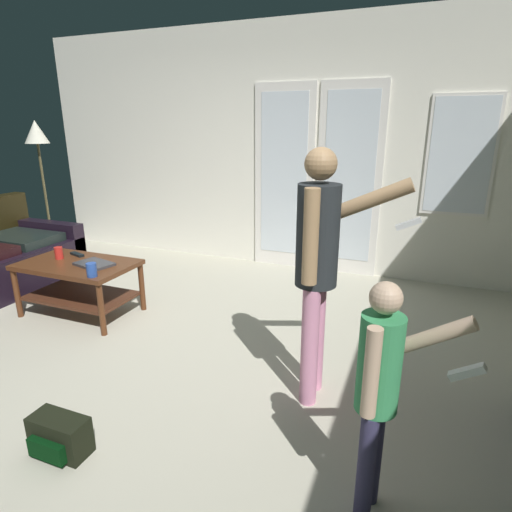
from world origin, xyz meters
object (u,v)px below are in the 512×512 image
object	(u,v)px
backpack	(59,436)
cup_by_laptop	(92,270)
tv_remote_black	(77,254)
coffee_table	(79,277)
laptop_closed	(94,264)
cup_near_edge	(59,253)
person_adult	(319,256)
person_child	(380,383)
floor_lamp	(38,143)

from	to	relation	value
backpack	cup_by_laptop	xyz separation A→B (m)	(-0.77, 1.17, 0.44)
tv_remote_black	coffee_table	bearing A→B (deg)	-29.36
laptop_closed	cup_near_edge	world-z (taller)	cup_near_edge
laptop_closed	backpack	bearing A→B (deg)	-41.52
coffee_table	laptop_closed	xyz separation A→B (m)	(0.20, -0.00, 0.14)
cup_near_edge	person_adult	bearing A→B (deg)	-10.18
backpack	cup_near_edge	world-z (taller)	cup_near_edge
coffee_table	backpack	xyz separation A→B (m)	(1.16, -1.40, -0.25)
person_child	cup_by_laptop	xyz separation A→B (m)	(-2.33, 0.92, -0.11)
backpack	tv_remote_black	size ratio (longest dim) A/B	1.85
person_child	tv_remote_black	distance (m)	3.16
laptop_closed	cup_by_laptop	world-z (taller)	cup_by_laptop
person_adult	person_child	world-z (taller)	person_adult
coffee_table	laptop_closed	size ratio (longest dim) A/B	3.13
cup_near_edge	tv_remote_black	bearing A→B (deg)	60.32
backpack	laptop_closed	size ratio (longest dim) A/B	0.97
coffee_table	cup_by_laptop	size ratio (longest dim) A/B	8.93
person_adult	floor_lamp	world-z (taller)	floor_lamp
coffee_table	cup_by_laptop	world-z (taller)	cup_by_laptop
cup_by_laptop	cup_near_edge	bearing A→B (deg)	156.77
person_child	cup_near_edge	world-z (taller)	person_child
coffee_table	tv_remote_black	xyz separation A→B (m)	(-0.16, 0.17, 0.14)
cup_near_edge	cup_by_laptop	world-z (taller)	cup_by_laptop
floor_lamp	cup_by_laptop	size ratio (longest dim) A/B	15.12
person_adult	backpack	world-z (taller)	person_adult
person_child	tv_remote_black	world-z (taller)	person_child
coffee_table	person_adult	bearing A→B (deg)	-10.42
cup_near_edge	cup_by_laptop	size ratio (longest dim) A/B	0.97
floor_lamp	laptop_closed	world-z (taller)	floor_lamp
backpack	cup_near_edge	bearing A→B (deg)	134.23
floor_lamp	cup_near_edge	distance (m)	2.12
floor_lamp	laptop_closed	size ratio (longest dim) A/B	5.30
backpack	coffee_table	bearing A→B (deg)	129.64
tv_remote_black	laptop_closed	bearing A→B (deg)	-7.95
floor_lamp	cup_near_edge	world-z (taller)	floor_lamp
floor_lamp	person_child	bearing A→B (deg)	-28.91
coffee_table	tv_remote_black	size ratio (longest dim) A/B	5.95
coffee_table	laptop_closed	world-z (taller)	laptop_closed
person_adult	cup_near_edge	size ratio (longest dim) A/B	14.12
cup_by_laptop	person_adult	bearing A→B (deg)	-5.58
person_child	floor_lamp	xyz separation A→B (m)	(-4.40, 2.43, 0.79)
floor_lamp	backpack	size ratio (longest dim) A/B	5.43
tv_remote_black	person_child	bearing A→B (deg)	-7.19
tv_remote_black	floor_lamp	bearing A→B (deg)	161.68
cup_near_edge	tv_remote_black	world-z (taller)	cup_near_edge
laptop_closed	tv_remote_black	size ratio (longest dim) A/B	1.90
cup_by_laptop	coffee_table	bearing A→B (deg)	148.74
tv_remote_black	cup_near_edge	bearing A→B (deg)	-102.13
laptop_closed	cup_near_edge	xyz separation A→B (m)	(-0.43, 0.03, 0.04)
backpack	tv_remote_black	bearing A→B (deg)	130.03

